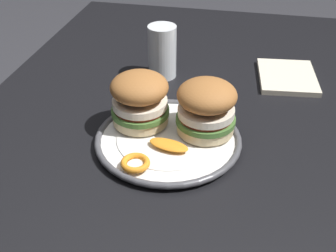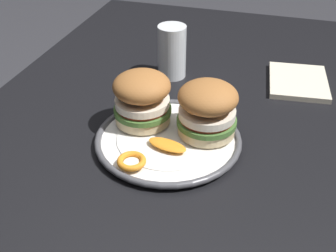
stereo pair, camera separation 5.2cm
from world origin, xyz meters
The scene contains 8 objects.
dining_table centered at (0.00, 0.00, 0.66)m, with size 1.47×0.86×0.75m.
dinner_plate centered at (0.00, -0.01, 0.76)m, with size 0.27×0.27×0.02m.
sandwich_half_left centered at (-0.04, -0.07, 0.82)m, with size 0.11×0.11×0.10m.
sandwich_half_right centered at (-0.03, 0.06, 0.82)m, with size 0.11×0.11×0.10m.
orange_peel_curled centered at (0.09, -0.04, 0.77)m, with size 0.07×0.07×0.01m.
orange_peel_strip_long centered at (0.03, 0.00, 0.77)m, with size 0.05×0.08×0.01m.
drinking_glass centered at (-0.26, -0.08, 0.80)m, with size 0.06×0.06×0.12m.
folded_napkin centered at (-0.30, 0.21, 0.76)m, with size 0.16×0.13×0.01m, color beige.
Camera 1 is at (0.62, 0.12, 1.22)m, focal length 46.13 mm.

